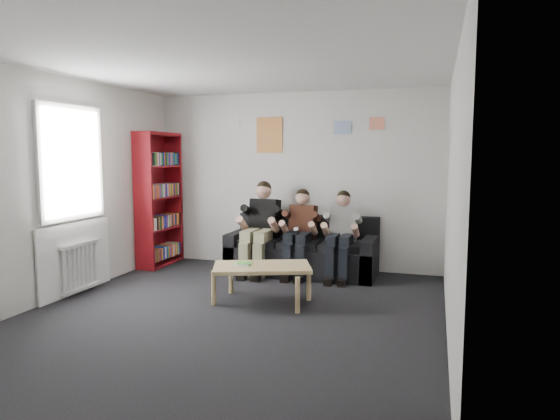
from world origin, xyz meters
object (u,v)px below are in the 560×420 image
person_left (260,228)px  person_right (341,235)px  person_middle (299,233)px  coffee_table (262,270)px  bookshelf (160,199)px  sofa (303,253)px

person_left → person_right: 1.20m
person_left → person_middle: size_ratio=1.08×
coffee_table → person_left: (-0.52, 1.38, 0.27)m
coffee_table → person_right: 1.56m
person_left → person_right: bearing=3.8°
person_middle → person_right: bearing=4.2°
person_middle → person_right: (0.60, 0.00, -0.00)m
bookshelf → person_right: 2.95m
sofa → bookshelf: size_ratio=1.03×
sofa → coffee_table: bearing=-92.9°
sofa → coffee_table: 1.59m
sofa → person_right: size_ratio=1.73×
coffee_table → person_left: 1.50m
person_middle → coffee_table: bearing=-89.3°
sofa → person_middle: 0.38m
bookshelf → person_left: bearing=-3.6°
bookshelf → person_right: (2.92, -0.08, -0.42)m
bookshelf → person_middle: bookshelf is taller
sofa → person_left: size_ratio=1.59×
sofa → person_right: 0.71m
coffee_table → person_left: size_ratio=0.83×
person_right → coffee_table: bearing=-118.2°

